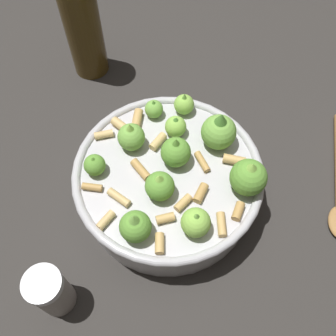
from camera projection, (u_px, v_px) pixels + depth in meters
ground_plane at (168, 194)px, 0.57m from camera, size 2.40×2.40×0.00m
cooking_pan at (170, 180)px, 0.53m from camera, size 0.26×0.26×0.13m
pepper_shaker at (51, 292)px, 0.46m from camera, size 0.05×0.05×0.09m
olive_oil_bottle at (81, 21)px, 0.61m from camera, size 0.06×0.06×0.24m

